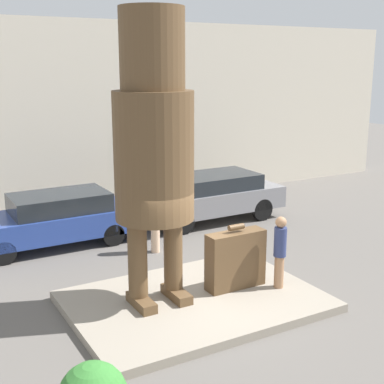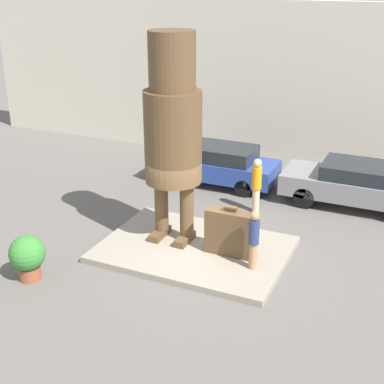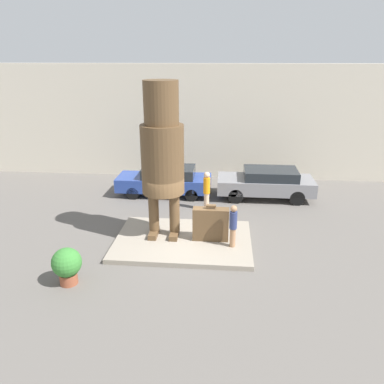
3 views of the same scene
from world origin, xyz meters
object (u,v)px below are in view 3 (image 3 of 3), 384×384
statue_figure (162,150)px  tourist (233,224)px  worker_hivis (207,189)px  planter_pot (67,264)px  giant_suitcase (211,224)px  parked_car_blue (165,180)px  parked_car_grey (266,182)px

statue_figure → tourist: statue_figure is taller
worker_hivis → planter_pot: bearing=-122.0°
giant_suitcase → parked_car_blue: (-2.53, 5.14, -0.03)m
parked_car_grey → planter_pot: parked_car_grey is taller
tourist → parked_car_blue: bearing=120.8°
parked_car_blue → statue_figure: bearing=98.5°
tourist → worker_hivis: worker_hivis is taller
parked_car_blue → parked_car_grey: size_ratio=1.01×
statue_figure → parked_car_blue: size_ratio=1.22×
giant_suitcase → parked_car_blue: 5.73m
statue_figure → giant_suitcase: (1.79, -0.25, -2.74)m
statue_figure → parked_car_grey: size_ratio=1.23×
giant_suitcase → worker_hivis: (-0.33, 3.31, 0.19)m
worker_hivis → tourist: bearing=-73.1°
tourist → worker_hivis: size_ratio=0.88×
giant_suitcase → parked_car_grey: bearing=63.7°
statue_figure → planter_pot: size_ratio=4.79×
statue_figure → worker_hivis: bearing=64.5°
planter_pot → giant_suitcase: bearing=35.3°
planter_pot → worker_hivis: (3.97, 6.35, 0.32)m
parked_car_grey → tourist: bearing=73.0°
parked_car_blue → parked_car_grey: parked_car_grey is taller
statue_figure → parked_car_blue: 5.67m
parked_car_grey → giant_suitcase: bearing=63.7°
tourist → planter_pot: size_ratio=1.33×
statue_figure → tourist: 3.69m
statue_figure → planter_pot: statue_figure is taller
statue_figure → planter_pot: (-2.51, -3.29, -2.88)m
tourist → planter_pot: 5.73m
statue_figure → giant_suitcase: statue_figure is taller
giant_suitcase → parked_car_blue: bearing=116.2°
tourist → parked_car_blue: 6.54m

